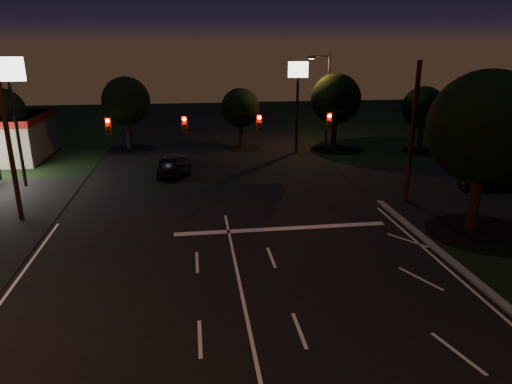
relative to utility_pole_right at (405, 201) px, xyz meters
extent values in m
plane|color=black|center=(-12.00, -15.00, 0.00)|extent=(140.00, 140.00, 0.00)
cube|color=black|center=(8.00, 1.00, 0.00)|extent=(20.00, 16.00, 0.02)
cube|color=silver|center=(-9.00, -3.50, 0.01)|extent=(12.00, 0.50, 0.01)
cylinder|color=black|center=(0.00, 0.00, 0.00)|extent=(0.30, 0.30, 9.00)
cylinder|color=black|center=(-24.00, 0.00, 0.00)|extent=(0.28, 0.28, 8.00)
cylinder|color=black|center=(-12.00, 0.00, 6.00)|extent=(24.00, 0.03, 0.03)
cylinder|color=black|center=(-12.00, 0.00, 6.50)|extent=(24.00, 0.02, 0.02)
cube|color=#3F3307|center=(-18.50, 0.00, 5.45)|extent=(0.32, 0.26, 1.00)
sphere|color=#FF0705|center=(-18.50, -0.16, 5.78)|extent=(0.22, 0.22, 0.22)
sphere|color=black|center=(-18.50, -0.16, 5.45)|extent=(0.20, 0.20, 0.20)
sphere|color=black|center=(-18.50, -0.16, 5.12)|extent=(0.20, 0.20, 0.20)
cube|color=#3F3307|center=(-14.20, 0.00, 5.45)|extent=(0.32, 0.26, 1.00)
sphere|color=#FF0705|center=(-14.20, -0.16, 5.78)|extent=(0.22, 0.22, 0.22)
sphere|color=black|center=(-14.20, -0.16, 5.45)|extent=(0.20, 0.20, 0.20)
sphere|color=black|center=(-14.20, -0.16, 5.12)|extent=(0.20, 0.20, 0.20)
cube|color=#3F3307|center=(-9.80, 0.00, 5.45)|extent=(0.32, 0.26, 1.00)
sphere|color=#FF0705|center=(-9.80, -0.16, 5.78)|extent=(0.22, 0.22, 0.22)
sphere|color=black|center=(-9.80, -0.16, 5.45)|extent=(0.20, 0.20, 0.20)
sphere|color=black|center=(-9.80, -0.16, 5.12)|extent=(0.20, 0.20, 0.20)
cube|color=#3F3307|center=(-5.50, 0.00, 5.45)|extent=(0.32, 0.26, 1.00)
sphere|color=#FF0705|center=(-5.50, -0.16, 5.78)|extent=(0.22, 0.22, 0.22)
sphere|color=black|center=(-5.50, -0.16, 5.45)|extent=(0.20, 0.20, 0.20)
sphere|color=black|center=(-5.50, -0.16, 5.12)|extent=(0.20, 0.20, 0.20)
cylinder|color=black|center=(-26.00, 7.00, 3.75)|extent=(0.24, 0.24, 7.50)
cube|color=white|center=(-26.00, 7.00, 8.30)|extent=(2.20, 0.30, 1.60)
cylinder|color=black|center=(-4.00, 15.00, 3.50)|extent=(0.24, 0.24, 7.00)
cube|color=white|center=(-4.00, 15.00, 7.70)|extent=(1.80, 0.30, 1.40)
cylinder|color=black|center=(-0.50, 17.00, 4.50)|extent=(0.20, 0.20, 9.00)
cylinder|color=black|center=(-1.40, 17.00, 8.80)|extent=(1.80, 0.12, 0.12)
cube|color=black|center=(-2.30, 17.00, 8.70)|extent=(0.60, 0.35, 0.22)
cube|color=orange|center=(-2.30, 17.00, 8.58)|extent=(0.45, 0.25, 0.04)
cylinder|color=black|center=(1.50, -5.00, 2.00)|extent=(0.60, 0.60, 4.00)
sphere|color=black|center=(1.50, -5.00, 5.76)|extent=(6.00, 6.00, 6.00)
sphere|color=black|center=(2.10, -4.55, 5.58)|extent=(4.50, 4.50, 4.50)
sphere|color=black|center=(0.90, -4.70, 5.62)|extent=(4.20, 4.20, 4.20)
cylinder|color=black|center=(-30.00, 15.00, 1.50)|extent=(0.49, 0.49, 3.00)
sphere|color=black|center=(-30.00, 15.00, 4.32)|extent=(4.20, 4.20, 4.20)
sphere|color=black|center=(-29.58, 15.32, 4.19)|extent=(3.15, 3.15, 3.15)
cylinder|color=black|center=(-20.00, 19.00, 1.62)|extent=(0.52, 0.52, 3.25)
sphere|color=black|center=(-20.00, 19.00, 4.68)|extent=(4.60, 4.60, 4.60)
sphere|color=black|center=(-19.54, 19.34, 4.54)|extent=(3.45, 3.45, 3.45)
sphere|color=black|center=(-20.46, 19.23, 4.58)|extent=(3.22, 3.22, 3.22)
cylinder|color=black|center=(-9.00, 18.00, 1.38)|extent=(0.47, 0.47, 2.75)
sphere|color=black|center=(-9.00, 18.00, 3.96)|extent=(3.80, 3.80, 3.80)
sphere|color=black|center=(-8.62, 18.28, 3.85)|extent=(2.85, 2.85, 2.85)
sphere|color=black|center=(-9.38, 18.19, 3.87)|extent=(2.66, 2.66, 2.66)
cylinder|color=black|center=(0.00, 16.00, 1.70)|extent=(0.53, 0.53, 3.40)
sphere|color=black|center=(0.00, 16.00, 4.90)|extent=(4.80, 4.80, 4.80)
sphere|color=black|center=(0.48, 16.36, 4.75)|extent=(3.60, 3.60, 3.60)
sphere|color=black|center=(-0.48, 16.24, 4.79)|extent=(3.36, 3.36, 3.36)
cylinder|color=black|center=(8.00, 14.00, 1.45)|extent=(0.48, 0.48, 2.90)
sphere|color=black|center=(8.00, 14.00, 4.18)|extent=(4.00, 4.00, 4.00)
sphere|color=black|center=(8.40, 14.30, 4.06)|extent=(3.00, 3.00, 3.00)
sphere|color=black|center=(7.60, 14.20, 4.09)|extent=(2.80, 2.80, 2.80)
imported|color=black|center=(-15.73, 8.45, 0.76)|extent=(1.92, 4.52, 1.52)
imported|color=black|center=(-15.17, 9.86, 0.76)|extent=(2.40, 4.81, 1.51)
imported|color=black|center=(7.20, 1.45, 0.67)|extent=(4.83, 2.51, 1.34)
camera|label=1|loc=(-13.74, -26.86, 9.93)|focal=32.00mm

